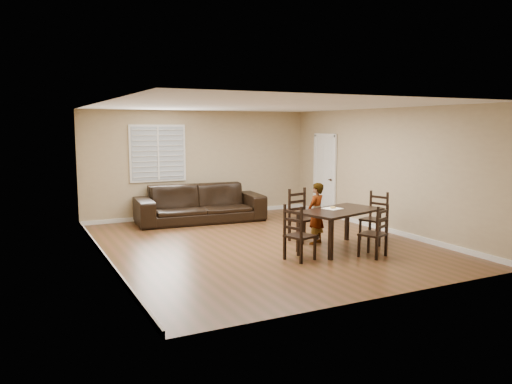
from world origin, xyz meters
The scene contains 11 objects.
ground centered at (0.00, 0.00, 0.00)m, with size 7.00×7.00×0.00m, color brown.
room centered at (0.04, 0.18, 1.81)m, with size 6.04×7.04×2.72m.
dining_table centered at (1.12, -1.03, 0.67)m, with size 1.80×1.32×0.76m.
chair_near centered at (0.84, -0.03, 0.48)m, with size 0.56×0.53×1.06m.
chair_far centered at (1.38, -1.84, 0.43)m, with size 0.55×0.53×0.94m.
chair_left centered at (-0.05, -1.38, 0.44)m, with size 0.52×0.54×0.98m.
chair_right centered at (2.30, -0.68, 0.45)m, with size 0.54×0.55×0.99m.
child centered at (0.96, -0.47, 0.61)m, with size 0.44×0.29×1.22m, color gray.
napkin centered at (1.07, -0.85, 0.76)m, with size 0.31×0.31×0.00m, color white.
donut centered at (1.09, -0.85, 0.78)m, with size 0.11×0.11×0.04m.
sofa centered at (-0.28, 2.73, 0.45)m, with size 3.06×1.20×0.89m, color black.
Camera 1 is at (-4.39, -8.58, 2.31)m, focal length 35.00 mm.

